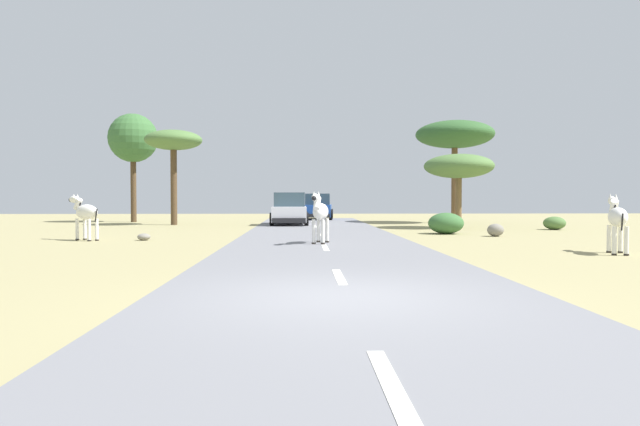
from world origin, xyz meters
TOP-DOWN VIEW (x-y plane):
  - ground_plane at (0.00, 0.00)m, footprint 90.00×90.00m
  - road at (0.08, 0.00)m, footprint 6.00×64.00m
  - lane_markings at (0.08, -1.00)m, footprint 0.16×56.00m
  - zebra_0 at (-0.02, 9.54)m, footprint 0.71×1.73m
  - zebra_1 at (-8.22, 11.74)m, footprint 1.50×1.26m
  - zebra_2 at (7.82, 6.47)m, footprint 0.84×1.64m
  - car_0 at (0.51, 29.97)m, footprint 2.25×4.45m
  - car_1 at (-1.26, 22.44)m, footprint 2.05×4.35m
  - tree_0 at (8.51, 24.92)m, footprint 4.62×4.62m
  - tree_2 at (-11.03, 26.93)m, footprint 3.00×3.00m
  - tree_3 at (7.17, 19.29)m, footprint 3.42×3.42m
  - tree_4 at (-7.69, 23.16)m, footprint 3.14×3.14m
  - bush_1 at (11.32, 17.78)m, footprint 1.04×0.93m
  - bush_2 at (5.41, 14.90)m, footprint 1.47×1.33m
  - rock_0 at (6.94, 13.31)m, footprint 0.64×0.57m
  - rock_2 at (-6.17, 11.72)m, footprint 0.45×0.42m

SIDE VIEW (x-z plane):
  - ground_plane at x=0.00m, z-range 0.00..0.00m
  - road at x=0.08m, z-range 0.00..0.05m
  - lane_markings at x=0.08m, z-range 0.05..0.06m
  - rock_2 at x=-6.17m, z-range 0.00..0.25m
  - rock_0 at x=6.94m, z-range 0.00..0.50m
  - bush_1 at x=11.32m, z-range 0.00..0.62m
  - bush_2 at x=5.41m, z-range 0.00..0.88m
  - car_0 at x=0.51m, z-range -0.02..1.72m
  - car_1 at x=-1.26m, z-range -0.02..1.72m
  - zebra_2 at x=7.82m, z-range 0.16..1.77m
  - zebra_1 at x=-8.22m, z-range 0.16..1.80m
  - zebra_0 at x=-0.02m, z-range 0.21..1.86m
  - tree_3 at x=7.17m, z-range 1.21..4.88m
  - tree_4 at x=-7.69m, z-range 1.96..7.22m
  - tree_2 at x=-11.03m, z-range 1.80..8.51m
  - tree_0 at x=8.51m, z-range 2.18..8.27m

